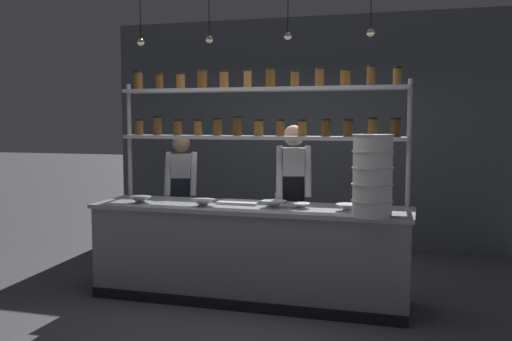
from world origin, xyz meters
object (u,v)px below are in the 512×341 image
at_px(chef_center, 293,194).
at_px(container_stack, 372,175).
at_px(prep_bowl_center_front, 348,208).
at_px(prep_bowl_near_right, 140,200).
at_px(serving_cup_front, 279,198).
at_px(prep_bowl_center_back, 274,204).
at_px(prep_bowl_near_left, 301,206).
at_px(prep_bowl_far_left, 203,203).
at_px(cutting_board, 240,202).
at_px(spice_shelf_unit, 259,116).
at_px(chef_left, 182,194).

distance_m(chef_center, container_stack, 1.25).
distance_m(chef_center, prep_bowl_center_front, 0.89).
height_order(prep_bowl_near_right, serving_cup_front, serving_cup_front).
bearing_deg(prep_bowl_center_front, prep_bowl_center_back, -179.10).
distance_m(prep_bowl_near_left, serving_cup_front, 0.40).
bearing_deg(prep_bowl_far_left, cutting_board, 45.24).
height_order(container_stack, prep_bowl_near_right, container_stack).
bearing_deg(prep_bowl_near_right, spice_shelf_unit, 23.36).
bearing_deg(prep_bowl_far_left, prep_bowl_center_back, 8.99).
xyz_separation_m(prep_bowl_center_front, prep_bowl_center_back, (-0.69, -0.01, 0.00)).
height_order(container_stack, prep_bowl_near_left, container_stack).
distance_m(spice_shelf_unit, prep_bowl_far_left, 1.05).
relative_size(chef_left, cutting_board, 3.93).
bearing_deg(cutting_board, prep_bowl_center_front, -8.50).
xyz_separation_m(chef_left, chef_center, (1.34, -0.20, 0.08)).
height_order(spice_shelf_unit, prep_bowl_far_left, spice_shelf_unit).
xyz_separation_m(cutting_board, prep_bowl_near_left, (0.64, -0.14, 0.01)).
height_order(prep_bowl_center_front, prep_bowl_far_left, prep_bowl_far_left).
bearing_deg(prep_bowl_near_left, spice_shelf_unit, 144.56).
bearing_deg(container_stack, chef_center, 135.74).
distance_m(prep_bowl_center_back, serving_cup_front, 0.32).
relative_size(prep_bowl_far_left, serving_cup_front, 2.52).
xyz_separation_m(prep_bowl_near_left, prep_bowl_center_front, (0.44, -0.03, 0.01)).
height_order(prep_bowl_center_back, prep_bowl_far_left, same).
distance_m(prep_bowl_near_left, prep_bowl_center_front, 0.44).
distance_m(prep_bowl_center_back, prep_bowl_near_right, 1.35).
distance_m(cutting_board, prep_bowl_near_left, 0.65).
height_order(chef_left, cutting_board, chef_left).
relative_size(cutting_board, prep_bowl_center_front, 1.78).
bearing_deg(serving_cup_front, spice_shelf_unit, 160.64).
bearing_deg(prep_bowl_center_back, prep_bowl_near_right, -176.77).
distance_m(chef_left, chef_center, 1.36).
bearing_deg(prep_bowl_near_right, container_stack, -3.76).
distance_m(spice_shelf_unit, container_stack, 1.42).
distance_m(chef_left, prep_bowl_far_left, 1.12).
xyz_separation_m(chef_left, prep_bowl_near_right, (-0.05, -0.90, 0.06)).
xyz_separation_m(cutting_board, prep_bowl_center_back, (0.39, -0.17, 0.02)).
bearing_deg(container_stack, cutting_board, 163.13).
xyz_separation_m(container_stack, prep_bowl_center_back, (-0.92, 0.23, -0.32)).
distance_m(chef_center, prep_bowl_near_left, 0.62).
distance_m(spice_shelf_unit, chef_center, 0.89).
height_order(spice_shelf_unit, chef_center, spice_shelf_unit).
height_order(chef_center, cutting_board, chef_center).
distance_m(container_stack, prep_bowl_near_right, 2.30).
relative_size(chef_center, serving_cup_front, 17.71).
height_order(spice_shelf_unit, chef_left, spice_shelf_unit).
bearing_deg(prep_bowl_center_front, spice_shelf_unit, 157.91).
relative_size(chef_center, prep_bowl_near_right, 7.25).
distance_m(chef_center, serving_cup_front, 0.32).
distance_m(prep_bowl_far_left, serving_cup_front, 0.76).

